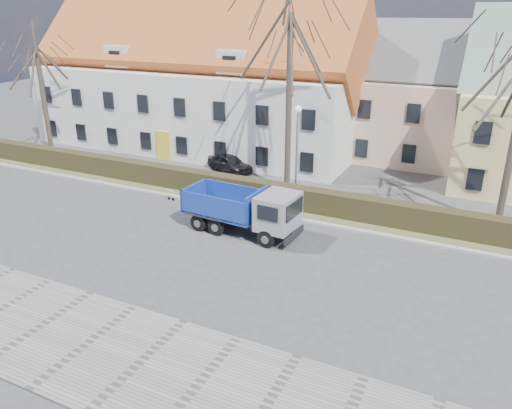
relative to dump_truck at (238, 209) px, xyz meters
The scene contains 13 objects.
ground 3.04m from the dump_truck, 44.77° to the right, with size 120.00×120.00×0.00m, color #3B3B3D.
sidewalk_near 10.70m from the dump_truck, 79.34° to the right, with size 80.00×5.00×0.08m, color gray.
curb_far 3.51m from the dump_truck, 53.41° to the left, with size 80.00×0.30×0.12m, color gray.
grass_strip 4.83m from the dump_truck, 65.16° to the left, with size 80.00×3.00×0.10m, color #4B512D.
hedge 4.54m from the dump_truck, 64.09° to the left, with size 60.00×0.90×1.30m, color black.
building_white 18.20m from the dump_truck, 128.14° to the left, with size 26.80×10.80×9.50m, color silver, non-canonical shape.
building_pink 19.21m from the dump_truck, 71.71° to the left, with size 10.80×8.80×8.00m, color #CFA792, non-canonical shape.
tree_0 21.40m from the dump_truck, 161.90° to the left, with size 7.20×7.20×9.90m, color #342B24, non-canonical shape.
tree_1 8.29m from the dump_truck, 90.29° to the left, with size 9.20×9.20×12.65m, color #342B24, non-canonical shape.
dump_truck is the anchor object (origin of this frame).
streetlight 5.43m from the dump_truck, 77.34° to the left, with size 0.45×0.45×5.77m, color gray, non-canonical shape.
cart_frame 6.34m from the dump_truck, 159.65° to the left, with size 0.79×0.45×0.72m, color silver, non-canonical shape.
parked_car_a 10.03m from the dump_truck, 121.11° to the left, with size 1.46×3.62×1.23m, color black.
Camera 1 is at (9.06, -18.63, 10.67)m, focal length 35.00 mm.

